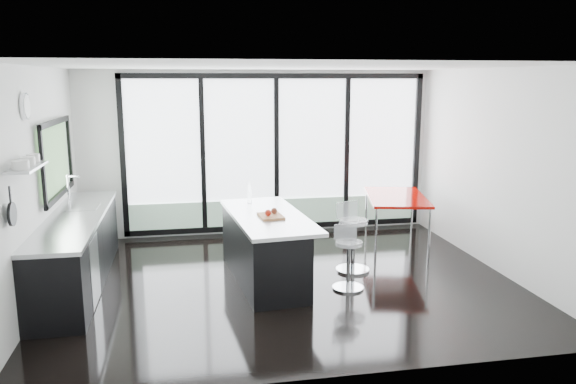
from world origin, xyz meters
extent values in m
cube|color=black|center=(0.00, 0.00, 0.00)|extent=(6.00, 5.00, 0.00)
cube|color=white|center=(0.00, 0.00, 2.80)|extent=(6.00, 5.00, 0.00)
cube|color=silver|center=(0.00, 2.50, 1.40)|extent=(6.00, 0.00, 2.80)
cube|color=white|center=(0.30, 2.47, 1.40)|extent=(5.00, 0.02, 2.50)
cube|color=gray|center=(0.30, 2.43, 0.37)|extent=(5.00, 0.02, 0.44)
cube|color=black|center=(-0.95, 2.43, 1.40)|extent=(0.08, 0.04, 2.50)
cube|color=black|center=(0.30, 2.43, 1.40)|extent=(0.08, 0.04, 2.50)
cube|color=black|center=(1.55, 2.43, 1.40)|extent=(0.08, 0.04, 2.50)
cube|color=silver|center=(0.00, -2.50, 1.40)|extent=(6.00, 0.00, 2.80)
cube|color=silver|center=(-3.00, 0.00, 1.40)|extent=(0.00, 5.00, 2.80)
cube|color=#5A8554|center=(-2.97, 0.90, 1.60)|extent=(0.02, 1.60, 0.90)
cube|color=#AAADAF|center=(-2.87, -0.85, 1.75)|extent=(0.25, 0.80, 0.03)
cylinder|color=white|center=(-2.97, -0.30, 2.35)|extent=(0.04, 0.30, 0.30)
cylinder|color=black|center=(-2.94, -1.25, 1.35)|extent=(0.03, 0.24, 0.24)
cube|color=silver|center=(3.00, 0.00, 1.40)|extent=(0.00, 5.00, 2.80)
cube|color=black|center=(-2.67, 0.40, 0.43)|extent=(0.65, 3.20, 0.87)
cube|color=#AAADAF|center=(-2.67, 0.40, 0.90)|extent=(0.69, 3.24, 0.05)
cube|color=#AAADAF|center=(-2.67, 0.90, 0.90)|extent=(0.45, 0.48, 0.06)
cylinder|color=silver|center=(-2.82, 0.90, 1.14)|extent=(0.02, 0.02, 0.44)
cube|color=#AAADAF|center=(-2.36, -0.35, 0.42)|extent=(0.03, 0.60, 0.80)
cube|color=black|center=(-0.27, 0.14, 0.42)|extent=(0.92, 2.18, 0.84)
cube|color=#AAADAF|center=(-0.20, 0.15, 0.86)|extent=(1.11, 2.25, 0.05)
cube|color=#B27547|center=(-0.18, 0.00, 0.90)|extent=(0.32, 0.41, 0.03)
sphere|color=#A11D0D|center=(-0.23, -0.05, 0.96)|extent=(0.09, 0.09, 0.09)
sphere|color=brown|center=(-0.13, 0.06, 0.96)|extent=(0.09, 0.09, 0.08)
cylinder|color=silver|center=(-0.36, 0.86, 1.02)|extent=(0.07, 0.07, 0.27)
cylinder|color=silver|center=(0.75, -0.42, 0.32)|extent=(0.42, 0.42, 0.63)
cylinder|color=silver|center=(1.01, 0.23, 0.37)|extent=(0.60, 0.60, 0.74)
cube|color=#990500|center=(2.03, 1.25, 0.41)|extent=(1.21, 1.70, 0.83)
camera|label=1|loc=(-1.27, -6.99, 2.65)|focal=35.00mm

